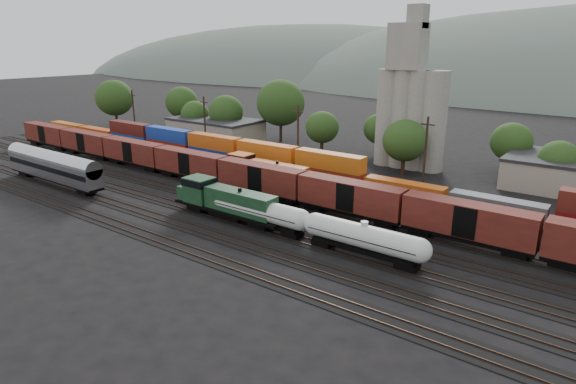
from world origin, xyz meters
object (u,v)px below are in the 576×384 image
Objects in this scene: orange_locomotive at (262,171)px; tank_car_a at (259,211)px; grain_silo at (410,108)px; green_locomotive at (223,199)px; passenger_coach at (53,165)px.

tank_car_a is at bearing -51.83° from orange_locomotive.
grain_silo reaches higher than tank_car_a.
orange_locomotive is at bearing 110.05° from green_locomotive.
green_locomotive is 42.73m from grain_silo.
tank_car_a is 42.00m from grain_silo.
passenger_coach is at bearing -132.41° from grain_silo.
orange_locomotive is at bearing -118.18° from grain_silo.
orange_locomotive is at bearing 128.17° from tank_car_a.
grain_silo is (13.93, 26.00, 8.66)m from orange_locomotive.
passenger_coach is 62.80m from grain_silo.
green_locomotive is 15.97m from orange_locomotive.
orange_locomotive is at bearing 35.46° from passenger_coach.
green_locomotive is 0.74× the size of passenger_coach.
orange_locomotive is (-5.48, 15.00, -0.08)m from green_locomotive.
green_locomotive reaches higher than tank_car_a.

